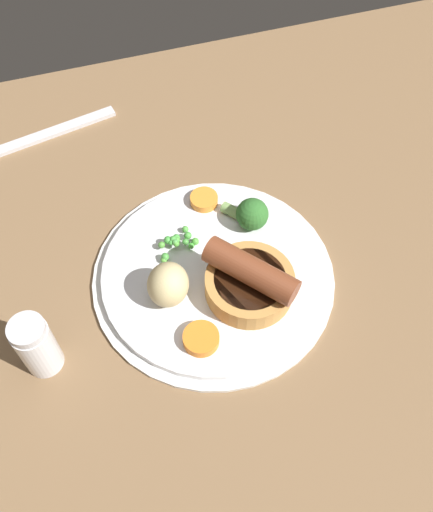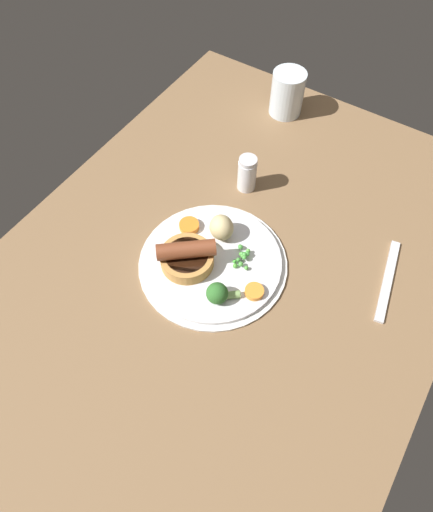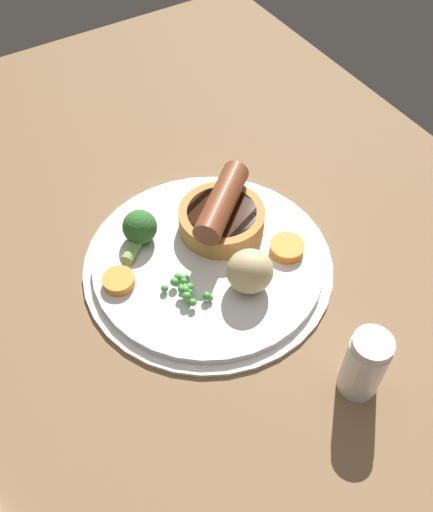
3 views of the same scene
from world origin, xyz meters
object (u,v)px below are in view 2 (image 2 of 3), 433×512
sausage_pudding (187,256)px  carrot_slice_3 (189,226)px  carrot_slice_0 (254,292)px  broccoli_floret_near (218,293)px  dinner_plate (213,262)px  pea_pile (242,256)px  potato_chunk_0 (221,227)px  drinking_glass (287,93)px  fork (388,280)px  salt_shaker (247,173)px

sausage_pudding → carrot_slice_3: sausage_pudding is taller
sausage_pudding → carrot_slice_0: size_ratio=2.93×
broccoli_floret_near → dinner_plate: bearing=-90.4°
pea_pile → carrot_slice_3: 12.44cm
potato_chunk_0 → drinking_glass: size_ratio=0.49×
sausage_pudding → pea_pile: bearing=177.6°
broccoli_floret_near → potato_chunk_0: (-11.79, -6.89, 0.69)cm
sausage_pudding → fork: bearing=168.4°
dinner_plate → broccoli_floret_near: size_ratio=5.10×
potato_chunk_0 → carrot_slice_3: 6.78cm
sausage_pudding → carrot_slice_0: 13.72cm
pea_pile → salt_shaker: (-16.85, -9.14, 1.59)cm
carrot_slice_3 → broccoli_floret_near: bearing=52.7°
broccoli_floret_near → fork: 31.48cm
sausage_pudding → fork: 37.01cm
broccoli_floret_near → carrot_slice_3: size_ratio=1.41×
dinner_plate → sausage_pudding: sausage_pudding is taller
carrot_slice_0 → salt_shaker: bearing=-146.2°
carrot_slice_0 → broccoli_floret_near: bearing=-47.5°
fork → drinking_glass: drinking_glass is taller
carrot_slice_0 → carrot_slice_3: bearing=-107.5°
pea_pile → carrot_slice_0: 7.41cm
potato_chunk_0 → carrot_slice_0: potato_chunk_0 is taller
salt_shaker → carrot_slice_3: bearing=-11.4°
dinner_plate → potato_chunk_0: (-5.60, -1.71, 3.36)cm
carrot_slice_0 → carrot_slice_3: carrot_slice_3 is taller
fork → pea_pile: bearing=-76.8°
carrot_slice_3 → potato_chunk_0: bearing=106.1°
sausage_pudding → carrot_slice_0: sausage_pudding is taller
dinner_plate → broccoli_floret_near: bearing=39.9°
carrot_slice_0 → dinner_plate: bearing=-100.5°
dinner_plate → salt_shaker: salt_shaker is taller
sausage_pudding → carrot_slice_3: size_ratio=2.59×
pea_pile → drinking_glass: size_ratio=0.48×
pea_pile → carrot_slice_0: size_ratio=1.45×
fork → carrot_slice_3: bearing=-85.4°
dinner_plate → carrot_slice_0: size_ratio=8.13×
fork → drinking_glass: bearing=-140.7°
dinner_plate → salt_shaker: (-20.00, -4.68, 3.39)cm
potato_chunk_0 → carrot_slice_3: size_ratio=1.30×
pea_pile → salt_shaker: size_ratio=0.62×
dinner_plate → salt_shaker: size_ratio=3.48×
broccoli_floret_near → sausage_pudding: bearing=-60.1°
broccoli_floret_near → drinking_glass: size_ratio=0.53×
dinner_plate → broccoli_floret_near: (6.19, 5.18, 2.67)cm
pea_pile → broccoli_floret_near: bearing=4.4°
dinner_plate → carrot_slice_0: (1.84, 9.92, 1.35)cm
carrot_slice_0 → salt_shaker: size_ratio=0.43×
potato_chunk_0 → carrot_slice_3: (1.80, -6.24, -1.95)cm
dinner_plate → pea_pile: pea_pile is taller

